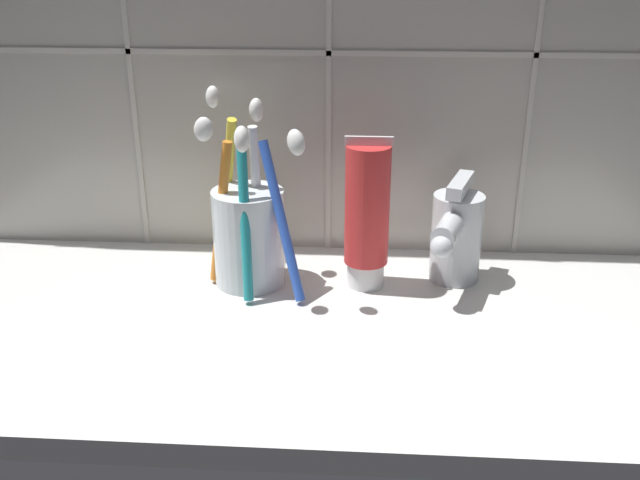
{
  "coord_description": "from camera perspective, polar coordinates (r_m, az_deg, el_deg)",
  "views": [
    {
      "loc": [
        5.64,
        -53.73,
        32.7
      ],
      "look_at": [
        1.96,
        3.03,
        8.45
      ],
      "focal_mm": 40.0,
      "sensor_mm": 36.0,
      "label": 1
    }
  ],
  "objects": [
    {
      "name": "sink_faucet",
      "position": [
        0.68,
        10.76,
        0.44
      ],
      "size": [
        5.5,
        10.28,
        10.13
      ],
      "rotation": [
        0.0,
        0.0,
        -1.89
      ],
      "color": "silver",
      "rests_on": "sink_counter"
    },
    {
      "name": "sink_counter",
      "position": [
        0.63,
        -1.99,
        -7.33
      ],
      "size": [
        78.44,
        33.29,
        2.0
      ],
      "primitive_type": "cube",
      "color": "silver",
      "rests_on": "ground"
    },
    {
      "name": "toothpaste_tube",
      "position": [
        0.66,
        3.78,
        2.07
      ],
      "size": [
        4.33,
        4.12,
        14.55
      ],
      "color": "white",
      "rests_on": "sink_counter"
    },
    {
      "name": "toothbrush_cup",
      "position": [
        0.67,
        -5.75,
        0.9
      ],
      "size": [
        11.81,
        12.97,
        17.98
      ],
      "color": "silver",
      "rests_on": "sink_counter"
    }
  ]
}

